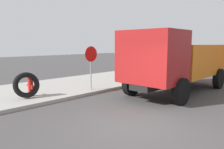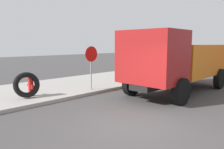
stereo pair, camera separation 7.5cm
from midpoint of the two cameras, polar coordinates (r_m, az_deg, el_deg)
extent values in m
plane|color=#423F3F|center=(6.71, 5.81, -13.35)|extent=(80.00, 80.00, 0.00)
cube|color=#99968E|center=(11.73, -19.87, -4.18)|extent=(36.00, 5.00, 0.15)
cylinder|color=red|center=(10.32, -20.11, -3.23)|extent=(0.22, 0.22, 0.75)
sphere|color=red|center=(10.25, -20.22, -0.82)|extent=(0.26, 0.26, 0.26)
cylinder|color=red|center=(10.13, -19.64, -2.90)|extent=(0.10, 0.18, 0.10)
cylinder|color=red|center=(10.49, -20.61, -2.59)|extent=(0.10, 0.18, 0.10)
cylinder|color=red|center=(10.14, -19.62, -3.40)|extent=(0.12, 0.18, 0.12)
torus|color=black|center=(10.01, -21.09, -2.53)|extent=(1.17, 0.66, 1.12)
cylinder|color=gray|center=(11.00, -5.29, 1.63)|extent=(0.06, 0.06, 2.18)
cylinder|color=red|center=(10.92, -5.20, 5.32)|extent=(0.76, 0.02, 0.76)
cube|color=orange|center=(12.67, 19.51, 3.67)|extent=(4.85, 2.59, 1.60)
cube|color=maroon|center=(9.48, 10.67, 4.55)|extent=(2.05, 2.54, 2.20)
cube|color=black|center=(11.78, 17.13, -1.07)|extent=(7.02, 1.03, 0.24)
cylinder|color=black|center=(9.22, 17.69, -4.24)|extent=(1.11, 0.32, 1.10)
cylinder|color=black|center=(10.52, 5.35, -2.44)|extent=(1.11, 0.32, 1.10)
cylinder|color=black|center=(13.47, 26.26, -0.97)|extent=(1.11, 0.32, 1.10)
cylinder|color=black|center=(14.39, 16.73, 0.03)|extent=(1.11, 0.32, 1.10)
camera|label=1|loc=(0.04, -89.77, 0.03)|focal=35.20mm
camera|label=2|loc=(0.04, 90.23, -0.03)|focal=35.20mm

